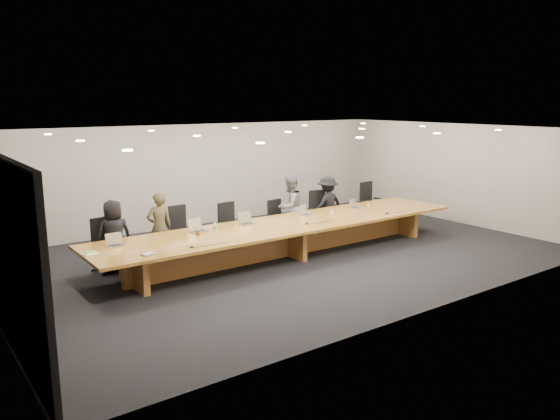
# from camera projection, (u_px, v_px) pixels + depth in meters

# --- Properties ---
(ground) EXTENTS (12.00, 12.00, 0.00)m
(ground) POSITION_uv_depth(u_px,v_px,m) (288.00, 255.00, 12.31)
(ground) COLOR black
(ground) RESTS_ON ground
(back_wall) EXTENTS (12.00, 0.02, 2.80)m
(back_wall) POSITION_uv_depth(u_px,v_px,m) (202.00, 175.00, 15.21)
(back_wall) COLOR beige
(back_wall) RESTS_ON ground
(conference_table) EXTENTS (9.00, 1.80, 0.75)m
(conference_table) POSITION_uv_depth(u_px,v_px,m) (288.00, 233.00, 12.21)
(conference_table) COLOR brown
(conference_table) RESTS_ON ground
(chair_far_left) EXTENTS (0.70, 0.70, 1.12)m
(chair_far_left) POSITION_uv_depth(u_px,v_px,m) (109.00, 244.00, 11.09)
(chair_far_left) COLOR black
(chair_far_left) RESTS_ON ground
(chair_left) EXTENTS (0.62, 0.62, 1.18)m
(chair_left) POSITION_uv_depth(u_px,v_px,m) (181.00, 232.00, 12.03)
(chair_left) COLOR black
(chair_left) RESTS_ON ground
(chair_mid_left) EXTENTS (0.62, 0.62, 1.10)m
(chair_mid_left) POSITION_uv_depth(u_px,v_px,m) (232.00, 225.00, 12.83)
(chair_mid_left) COLOR black
(chair_mid_left) RESTS_ON ground
(chair_mid_right) EXTENTS (0.57, 0.57, 1.01)m
(chair_mid_right) POSITION_uv_depth(u_px,v_px,m) (280.00, 219.00, 13.66)
(chair_mid_right) COLOR black
(chair_mid_right) RESTS_ON ground
(chair_right) EXTENTS (0.68, 0.68, 1.13)m
(chair_right) POSITION_uv_depth(u_px,v_px,m) (321.00, 211.00, 14.35)
(chair_right) COLOR black
(chair_right) RESTS_ON ground
(chair_far_right) EXTENTS (0.67, 0.67, 1.19)m
(chair_far_right) POSITION_uv_depth(u_px,v_px,m) (372.00, 202.00, 15.48)
(chair_far_right) COLOR black
(chair_far_right) RESTS_ON ground
(person_a) EXTENTS (0.74, 0.49, 1.48)m
(person_a) POSITION_uv_depth(u_px,v_px,m) (114.00, 236.00, 11.09)
(person_a) COLOR black
(person_a) RESTS_ON ground
(person_b) EXTENTS (0.59, 0.41, 1.54)m
(person_b) POSITION_uv_depth(u_px,v_px,m) (159.00, 227.00, 11.67)
(person_b) COLOR #3E3722
(person_b) RESTS_ON ground
(person_c) EXTENTS (0.90, 0.77, 1.62)m
(person_c) POSITION_uv_depth(u_px,v_px,m) (290.00, 207.00, 13.69)
(person_c) COLOR #5C5D5F
(person_c) RESTS_ON ground
(person_d) EXTENTS (0.98, 0.60, 1.46)m
(person_d) POSITION_uv_depth(u_px,v_px,m) (328.00, 204.00, 14.48)
(person_d) COLOR black
(person_d) RESTS_ON ground
(laptop_a) EXTENTS (0.31, 0.23, 0.24)m
(laptop_a) POSITION_uv_depth(u_px,v_px,m) (116.00, 240.00, 10.23)
(laptop_a) COLOR #BBAD8F
(laptop_a) RESTS_ON conference_table
(laptop_b) EXTENTS (0.42, 0.36, 0.28)m
(laptop_b) POSITION_uv_depth(u_px,v_px,m) (199.00, 225.00, 11.32)
(laptop_b) COLOR #BCAC8F
(laptop_b) RESTS_ON conference_table
(laptop_c) EXTENTS (0.38, 0.30, 0.28)m
(laptop_c) POSITION_uv_depth(u_px,v_px,m) (248.00, 218.00, 12.00)
(laptop_c) COLOR tan
(laptop_c) RESTS_ON conference_table
(laptop_d) EXTENTS (0.38, 0.34, 0.25)m
(laptop_d) POSITION_uv_depth(u_px,v_px,m) (307.00, 210.00, 12.96)
(laptop_d) COLOR #BBAF8F
(laptop_d) RESTS_ON conference_table
(laptop_e) EXTENTS (0.35, 0.30, 0.24)m
(laptop_e) POSITION_uv_depth(u_px,v_px,m) (357.00, 204.00, 13.80)
(laptop_e) COLOR tan
(laptop_e) RESTS_ON conference_table
(water_bottle) EXTENTS (0.07, 0.07, 0.19)m
(water_bottle) POSITION_uv_depth(u_px,v_px,m) (215.00, 228.00, 11.33)
(water_bottle) COLOR silver
(water_bottle) RESTS_ON conference_table
(amber_mug) EXTENTS (0.11, 0.11, 0.11)m
(amber_mug) POSITION_uv_depth(u_px,v_px,m) (198.00, 232.00, 11.10)
(amber_mug) COLOR brown
(amber_mug) RESTS_ON conference_table
(paper_cup_near) EXTENTS (0.09, 0.09, 0.08)m
(paper_cup_near) POSITION_uv_depth(u_px,v_px,m) (332.00, 213.00, 13.06)
(paper_cup_near) COLOR white
(paper_cup_near) RESTS_ON conference_table
(paper_cup_far) EXTENTS (0.09, 0.09, 0.08)m
(paper_cup_far) POSITION_uv_depth(u_px,v_px,m) (369.00, 205.00, 13.98)
(paper_cup_far) COLOR white
(paper_cup_far) RESTS_ON conference_table
(notepad) EXTENTS (0.30, 0.27, 0.02)m
(notepad) POSITION_uv_depth(u_px,v_px,m) (90.00, 254.00, 9.73)
(notepad) COLOR white
(notepad) RESTS_ON conference_table
(lime_gadget) EXTENTS (0.16, 0.13, 0.02)m
(lime_gadget) POSITION_uv_depth(u_px,v_px,m) (89.00, 252.00, 9.73)
(lime_gadget) COLOR #5CCE37
(lime_gadget) RESTS_ON notepad
(av_box) EXTENTS (0.25, 0.21, 0.03)m
(av_box) POSITION_uv_depth(u_px,v_px,m) (148.00, 254.00, 9.66)
(av_box) COLOR #AAAAAE
(av_box) RESTS_ON conference_table
(mic_left) EXTENTS (0.13, 0.13, 0.03)m
(mic_left) POSITION_uv_depth(u_px,v_px,m) (192.00, 247.00, 10.15)
(mic_left) COLOR black
(mic_left) RESTS_ON conference_table
(mic_center) EXTENTS (0.17, 0.17, 0.03)m
(mic_center) POSITION_uv_depth(u_px,v_px,m) (307.00, 223.00, 12.07)
(mic_center) COLOR black
(mic_center) RESTS_ON conference_table
(mic_right) EXTENTS (0.17, 0.17, 0.03)m
(mic_right) POSITION_uv_depth(u_px,v_px,m) (387.00, 213.00, 13.16)
(mic_right) COLOR black
(mic_right) RESTS_ON conference_table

